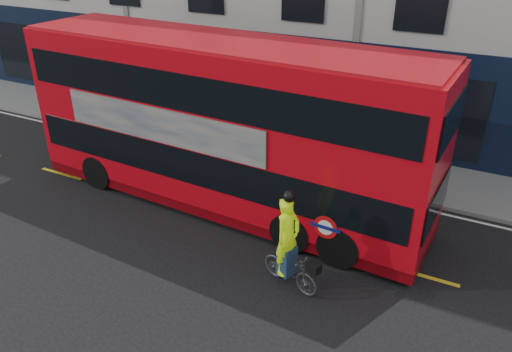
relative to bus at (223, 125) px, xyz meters
The scene contains 7 objects.
ground 4.07m from the bus, 49.76° to the right, with size 120.00×120.00×0.00m, color black.
pavement 5.19m from the bus, 63.18° to the left, with size 60.00×3.00×0.12m, color slate.
kerb 4.11m from the bus, 51.31° to the left, with size 60.00×0.12×0.13m, color slate.
road_edge_line 3.97m from the bus, 47.80° to the left, with size 58.00×0.10×0.01m, color silver.
lane_dashes 3.39m from the bus, 24.35° to the right, with size 58.00×0.12×0.01m, color yellow, non-canonical shape.
bus is the anchor object (origin of this frame).
cyclist 4.57m from the bus, 39.69° to the right, with size 1.66×0.90×2.53m.
Camera 1 is at (4.80, -8.98, 7.78)m, focal length 35.00 mm.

